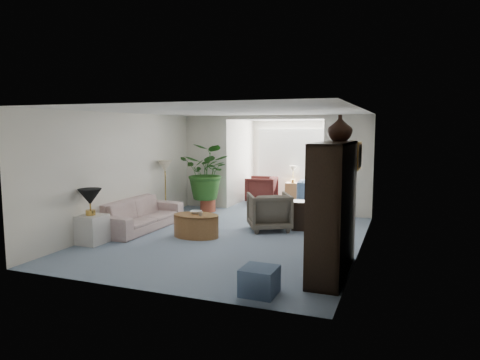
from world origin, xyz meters
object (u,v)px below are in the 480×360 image
at_px(coffee_table, 196,226).
at_px(entertainment_cabinet, 333,209).
at_px(side_table_dark, 304,215).
at_px(end_table, 91,229).
at_px(sunroom_chair_blue, 313,193).
at_px(framed_picture, 359,156).
at_px(table_lamp, 90,197).
at_px(wingback_chair, 269,211).
at_px(plant_pot, 208,205).
at_px(coffee_cup, 200,214).
at_px(sunroom_table, 293,192).
at_px(ottoman, 259,281).
at_px(sofa, 141,214).
at_px(floor_lamp, 165,166).
at_px(coffee_bowl, 196,212).
at_px(cabinet_urn, 340,128).
at_px(sunroom_chair_maroon, 262,190).

distance_m(coffee_table, entertainment_cabinet, 3.27).
height_order(coffee_table, side_table_dark, side_table_dark).
relative_size(end_table, sunroom_chair_blue, 0.69).
xyz_separation_m(framed_picture, table_lamp, (-4.75, -1.18, -0.80)).
bearing_deg(framed_picture, wingback_chair, 150.54).
bearing_deg(plant_pot, entertainment_cabinet, -44.83).
relative_size(table_lamp, plant_pot, 1.10).
xyz_separation_m(entertainment_cabinet, plant_pot, (-3.82, 3.80, -0.83)).
relative_size(end_table, wingback_chair, 0.62).
bearing_deg(sunroom_chair_blue, side_table_dark, -178.14).
height_order(table_lamp, entertainment_cabinet, entertainment_cabinet).
relative_size(coffee_cup, sunroom_table, 0.18).
bearing_deg(framed_picture, table_lamp, -166.07).
relative_size(coffee_table, ottoman, 2.10).
xyz_separation_m(sofa, ottoman, (3.57, -2.64, -0.14)).
bearing_deg(table_lamp, floor_lamp, 90.12).
distance_m(coffee_bowl, side_table_dark, 2.35).
height_order(floor_lamp, ottoman, floor_lamp).
relative_size(wingback_chair, cabinet_urn, 2.17).
height_order(entertainment_cabinet, cabinet_urn, cabinet_urn).
bearing_deg(end_table, coffee_bowl, 39.21).
height_order(coffee_cup, wingback_chair, wingback_chair).
bearing_deg(floor_lamp, ottoman, -46.90).
bearing_deg(ottoman, side_table_dark, 93.86).
bearing_deg(floor_lamp, side_table_dark, -2.85).
xyz_separation_m(end_table, sunroom_table, (2.36, 6.20, -0.00)).
distance_m(coffee_bowl, coffee_cup, 0.28).
relative_size(end_table, entertainment_cabinet, 0.28).
xyz_separation_m(coffee_bowl, plant_pot, (-0.87, 2.42, -0.32)).
relative_size(floor_lamp, coffee_cup, 3.69).
bearing_deg(sunroom_table, end_table, -110.83).
height_order(plant_pot, sunroom_chair_maroon, sunroom_chair_maroon).
height_order(table_lamp, side_table_dark, table_lamp).
bearing_deg(side_table_dark, entertainment_cabinet, -69.31).
xyz_separation_m(framed_picture, sunroom_table, (-2.40, 5.02, -1.43)).
distance_m(coffee_cup, sunroom_table, 5.16).
xyz_separation_m(coffee_table, sunroom_chair_maroon, (-0.01, 4.27, 0.16)).
height_order(cabinet_urn, sunroom_table, cabinet_urn).
height_order(coffee_cup, plant_pot, coffee_cup).
xyz_separation_m(end_table, plant_pot, (0.70, 3.70, -0.11)).
xyz_separation_m(coffee_table, coffee_bowl, (-0.05, 0.10, 0.25)).
distance_m(coffee_table, ottoman, 3.27).
distance_m(side_table_dark, cabinet_urn, 3.05).
bearing_deg(table_lamp, entertainment_cabinet, -1.33).
distance_m(entertainment_cabinet, sunroom_chair_maroon, 6.30).
relative_size(coffee_table, sunroom_chair_blue, 1.19).
relative_size(coffee_cup, plant_pot, 0.24).
bearing_deg(table_lamp, plant_pot, 79.27).
bearing_deg(side_table_dark, framed_picture, -48.35).
relative_size(table_lamp, sunroom_table, 0.82).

